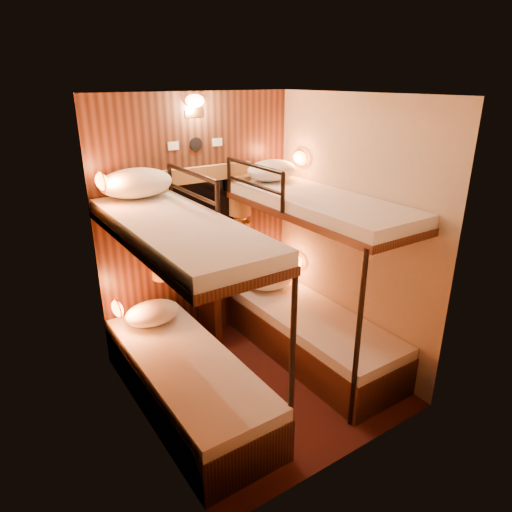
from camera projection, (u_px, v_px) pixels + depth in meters
floor at (259, 381)px, 4.04m from camera, size 2.10×2.10×0.00m
ceiling at (259, 94)px, 3.16m from camera, size 2.10×2.10×0.00m
wall_back at (198, 223)px, 4.41m from camera, size 2.40×0.00×2.40m
wall_front at (355, 307)px, 2.79m from camera, size 2.40×0.00×2.40m
wall_left at (137, 285)px, 3.08m from camera, size 0.00×2.40×2.40m
wall_right at (350, 233)px, 4.12m from camera, size 0.00×2.40×2.40m
back_panel at (199, 223)px, 4.40m from camera, size 2.00×0.03×2.40m
bunk_left at (185, 346)px, 3.55m from camera, size 0.72×1.90×1.82m
bunk_right at (312, 303)px, 4.22m from camera, size 0.72×1.90×1.82m
window at (200, 226)px, 4.38m from camera, size 1.00×0.12×0.79m
curtains at (201, 218)px, 4.33m from camera, size 1.10×0.22×1.00m
back_fixtures at (195, 110)px, 3.99m from camera, size 0.54×0.09×0.48m
reading_lamps at (215, 228)px, 4.12m from camera, size 2.00×0.20×1.25m
table at (211, 303)px, 4.54m from camera, size 0.50×0.34×0.66m
bottle_left at (198, 274)px, 4.38m from camera, size 0.06×0.06×0.22m
bottle_right at (221, 268)px, 4.49m from camera, size 0.07×0.07×0.24m
sachet_a at (223, 276)px, 4.58m from camera, size 0.10×0.09×0.01m
sachet_b at (217, 281)px, 4.47m from camera, size 0.07×0.06×0.01m
pillow_lower_left at (153, 313)px, 4.06m from camera, size 0.49×0.35×0.19m
pillow_lower_right at (271, 279)px, 4.74m from camera, size 0.52×0.37×0.20m
pillow_upper_left at (136, 183)px, 3.72m from camera, size 0.60×0.43×0.24m
pillow_upper_right at (272, 170)px, 4.33m from camera, size 0.51×0.36×0.20m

